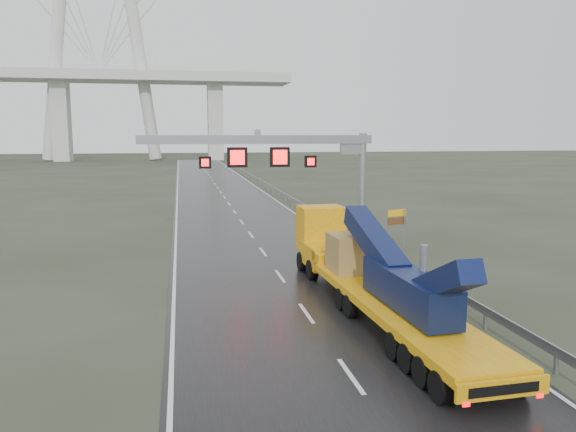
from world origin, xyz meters
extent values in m
plane|color=#2A3122|center=(0.00, 0.00, 0.00)|extent=(400.00, 400.00, 0.00)
cube|color=black|center=(0.00, 40.00, 0.01)|extent=(11.00, 200.00, 0.02)
cube|color=silver|center=(6.90, 18.00, 0.15)|extent=(1.20, 1.20, 0.30)
cylinder|color=gray|center=(6.90, 18.00, 3.60)|extent=(0.48, 0.48, 7.20)
cube|color=gray|center=(0.00, 18.00, 6.80)|extent=(14.80, 0.55, 0.55)
cube|color=gray|center=(6.10, 18.00, 6.30)|extent=(1.40, 0.35, 0.90)
cube|color=gray|center=(0.00, 18.00, 7.25)|extent=(0.35, 0.35, 0.35)
cube|color=black|center=(-1.30, 17.95, 5.70)|extent=(1.25, 0.25, 1.25)
cube|color=#FF0C0C|center=(-1.30, 17.81, 5.70)|extent=(0.90, 0.02, 0.90)
cube|color=black|center=(1.40, 17.95, 5.70)|extent=(1.25, 0.25, 1.25)
cube|color=#FF0C0C|center=(1.40, 17.81, 5.70)|extent=(0.90, 0.02, 0.90)
cube|color=black|center=(-3.30, 17.95, 5.40)|extent=(0.75, 0.25, 0.75)
cube|color=#FF0C0C|center=(-3.30, 17.81, 5.40)|extent=(0.54, 0.02, 0.54)
cube|color=black|center=(3.40, 17.95, 5.40)|extent=(0.75, 0.25, 0.75)
cube|color=#FF0C0C|center=(3.40, 17.81, 5.40)|extent=(0.54, 0.02, 0.54)
cube|color=silver|center=(-35.00, 140.00, 10.50)|extent=(4.00, 6.00, 21.00)
cube|color=silver|center=(5.00, 140.00, 10.50)|extent=(4.00, 6.00, 21.00)
cube|color=#E0B90C|center=(2.80, 1.44, 0.96)|extent=(3.03, 12.83, 0.32)
cube|color=#E0B90C|center=(3.05, -5.06, 0.77)|extent=(2.64, 0.21, 0.50)
cube|color=black|center=(3.05, -5.12, 0.77)|extent=(2.00, 0.09, 0.27)
cube|color=#FF0505|center=(2.00, -5.16, 0.50)|extent=(0.20, 0.04, 0.11)
cube|color=#FF0505|center=(4.10, -5.08, 0.50)|extent=(0.20, 0.04, 0.11)
cube|color=#E0B90C|center=(2.54, 8.18, 1.32)|extent=(2.41, 1.18, 0.46)
cube|color=#E0B90C|center=(2.48, 9.63, 1.09)|extent=(2.47, 2.82, 1.09)
cube|color=#E0B90C|center=(2.42, 11.27, 2.18)|extent=(2.34, 1.91, 2.37)
cube|color=black|center=(2.39, 12.20, 2.46)|extent=(2.09, 0.13, 1.09)
cube|color=#101C4A|center=(2.83, 0.53, 1.82)|extent=(1.48, 5.51, 1.27)
cube|color=#101C4A|center=(2.71, 3.72, 2.91)|extent=(1.10, 5.05, 2.33)
cube|color=#101C4A|center=(2.92, -1.74, 2.64)|extent=(0.96, 3.64, 2.20)
cylinder|color=gray|center=(3.38, 0.56, 2.64)|extent=(0.28, 0.28, 1.46)
cube|color=olive|center=(2.62, 6.17, 1.93)|extent=(2.08, 2.08, 1.64)
cylinder|color=black|center=(2.95, -2.65, 0.46)|extent=(2.67, 1.01, 0.91)
cylinder|color=black|center=(2.71, 3.72, 0.46)|extent=(2.67, 1.01, 0.91)
cylinder|color=black|center=(2.43, 11.09, 0.50)|extent=(2.49, 1.09, 1.00)
cylinder|color=gray|center=(7.99, 15.80, 1.24)|extent=(0.08, 0.08, 2.49)
cylinder|color=gray|center=(9.03, 15.80, 1.24)|extent=(0.08, 0.08, 2.49)
cube|color=#FFB70D|center=(8.51, 15.80, 2.23)|extent=(1.39, 0.55, 0.41)
cube|color=#593219|center=(8.51, 15.80, 1.71)|extent=(1.39, 0.55, 0.47)
cube|color=red|center=(6.75, 16.76, 0.52)|extent=(0.65, 0.40, 1.04)
camera|label=1|loc=(-4.82, -17.18, 7.16)|focal=35.00mm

